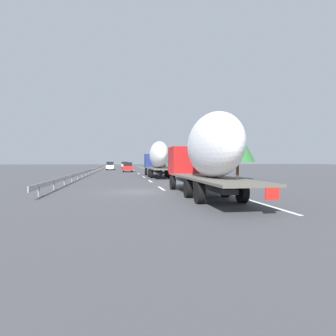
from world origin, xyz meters
name	(u,v)px	position (x,y,z in m)	size (l,w,h in m)	color
ground_plane	(126,171)	(40.00, 0.00, 0.00)	(260.00, 260.00, 0.00)	#424247
lane_stripe_0	(161,188)	(2.00, -1.80, 0.00)	(3.20, 0.20, 0.01)	white
lane_stripe_1	(150,181)	(10.16, -1.80, 0.00)	(3.20, 0.20, 0.01)	white
lane_stripe_2	(144,177)	(18.64, -1.80, 0.00)	(3.20, 0.20, 0.01)	white
lane_stripe_3	(138,173)	(29.77, -1.80, 0.00)	(3.20, 0.20, 0.01)	white
lane_stripe_4	(134,170)	(45.68, -1.80, 0.00)	(3.20, 0.20, 0.01)	white
lane_stripe_5	(133,170)	(50.93, -1.80, 0.00)	(3.20, 0.20, 0.01)	white
lane_stripe_6	(130,168)	(67.70, -1.80, 0.00)	(3.20, 0.20, 0.01)	white
edge_line_right	(151,170)	(45.00, -5.50, 0.00)	(110.00, 0.20, 0.01)	white
truck_lead	(158,157)	(18.12, -3.60, 2.59)	(14.36, 2.55, 4.56)	navy
truck_trailing	(207,152)	(-3.86, -3.60, 2.60)	(13.64, 2.55, 4.65)	#B21919
car_silver_hatch	(125,165)	(65.85, -0.21, 0.95)	(4.77, 1.88, 1.89)	#ADB2B7
car_white_van	(110,166)	(50.25, 3.51, 0.96)	(4.07, 1.79, 1.92)	white
car_red_compact	(128,167)	(36.94, -0.19, 0.93)	(4.08, 1.82, 1.85)	red
car_yellow_coupe	(124,165)	(78.65, -0.09, 0.93)	(4.64, 1.91, 1.83)	gold
road_sign	(158,160)	(41.53, -6.70, 2.32)	(0.10, 0.90, 3.37)	gray
tree_0	(165,156)	(75.43, -13.35, 3.84)	(2.86, 2.86, 6.36)	#472D19
tree_1	(238,145)	(10.89, -11.57, 3.82)	(3.78, 3.78, 5.68)	#472D19
tree_2	(164,155)	(78.30, -13.41, 4.16)	(3.92, 3.92, 6.99)	#472D19
tree_3	(193,150)	(27.88, -10.72, 3.99)	(2.47, 2.47, 6.15)	#472D19
guardrail_median	(97,168)	(43.00, 6.00, 0.58)	(94.00, 0.10, 0.76)	#9EA0A5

